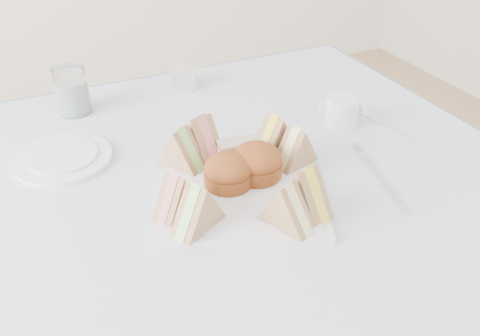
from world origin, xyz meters
name	(u,v)px	position (x,y,z in m)	size (l,w,h in m)	color
table	(247,317)	(0.00, 0.00, 0.37)	(0.90, 0.90, 0.74)	brown
tablecloth	(248,178)	(0.00, 0.00, 0.74)	(1.02, 1.02, 0.01)	silver
serving_plate	(240,189)	(-0.03, -0.04, 0.75)	(0.28, 0.28, 0.01)	silver
sandwich_fl_a	(176,194)	(-0.15, -0.06, 0.79)	(0.08, 0.04, 0.07)	#917351
sandwich_fl_b	(198,206)	(-0.13, -0.10, 0.80)	(0.09, 0.04, 0.08)	#917351
sandwich_fr_a	(306,189)	(0.03, -0.14, 0.80)	(0.09, 0.04, 0.08)	#917351
sandwich_fr_b	(286,204)	(-0.01, -0.16, 0.80)	(0.09, 0.04, 0.08)	#917351
sandwich_bl_a	(182,148)	(-0.10, 0.06, 0.80)	(0.09, 0.04, 0.08)	#917351
sandwich_bl_b	(202,136)	(-0.05, 0.08, 0.80)	(0.10, 0.04, 0.08)	#917351
sandwich_br_a	(296,146)	(0.09, -0.02, 0.80)	(0.09, 0.04, 0.08)	#917351
sandwich_br_b	(274,135)	(0.07, 0.03, 0.80)	(0.09, 0.04, 0.08)	#917351
scone_left	(228,172)	(-0.05, -0.02, 0.79)	(0.08, 0.08, 0.06)	brown
scone_right	(257,162)	(0.00, -0.02, 0.79)	(0.09, 0.09, 0.06)	brown
pastry_slice	(241,151)	(0.00, 0.04, 0.78)	(0.09, 0.03, 0.04)	tan
side_plate	(63,158)	(-0.29, 0.20, 0.75)	(0.18, 0.18, 0.01)	silver
water_glass	(72,91)	(-0.23, 0.39, 0.80)	(0.07, 0.07, 0.10)	white
tea_strainer	(185,80)	(0.03, 0.41, 0.77)	(0.07, 0.07, 0.04)	silver
knife	(384,124)	(0.34, 0.05, 0.75)	(0.01, 0.17, 0.00)	silver
fork	(382,181)	(0.21, -0.12, 0.75)	(0.01, 0.19, 0.00)	silver
creamer_jug	(342,111)	(0.26, 0.09, 0.78)	(0.07, 0.07, 0.06)	silver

